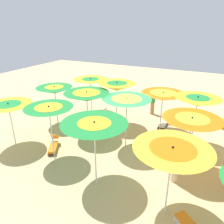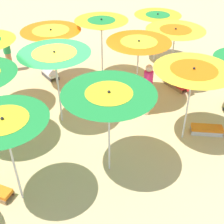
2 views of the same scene
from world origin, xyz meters
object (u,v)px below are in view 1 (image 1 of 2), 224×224
(beach_umbrella_3, at_px, (117,87))
(beach_umbrella_6, at_px, (192,122))
(lounger_5, at_px, (163,123))
(beachgoer_0, at_px, (176,159))
(beach_umbrella_8, at_px, (87,97))
(lounger_2, at_px, (110,117))
(beach_umbrella_11, at_px, (172,153))
(lounger_3, at_px, (53,146))
(beachgoer_1, at_px, (153,101))
(beach_umbrella_2, at_px, (163,96))
(beach_umbrella_7, at_px, (127,102))
(beach_umbrella_1, at_px, (197,102))
(beach_umbrella_14, at_px, (9,108))
(beach_umbrella_9, at_px, (55,90))
(beach_umbrella_12, at_px, (94,129))
(beach_umbrella_4, at_px, (91,81))
(beach_umbrella_13, at_px, (49,111))

(beach_umbrella_3, height_order, beach_umbrella_6, beach_umbrella_3)
(lounger_5, height_order, beachgoer_0, beachgoer_0)
(beach_umbrella_8, xyz_separation_m, lounger_2, (2.13, -0.19, -1.92))
(beach_umbrella_11, height_order, lounger_3, beach_umbrella_11)
(beachgoer_1, bearing_deg, lounger_3, -46.03)
(lounger_2, distance_m, beachgoer_0, 5.96)
(beach_umbrella_2, relative_size, beach_umbrella_7, 0.90)
(beach_umbrella_1, relative_size, beach_umbrella_6, 1.07)
(beach_umbrella_8, height_order, beach_umbrella_14, beach_umbrella_8)
(beach_umbrella_7, bearing_deg, beach_umbrella_2, -24.25)
(beachgoer_0, bearing_deg, beach_umbrella_7, -165.59)
(beach_umbrella_9, relative_size, beach_umbrella_12, 0.91)
(beach_umbrella_2, relative_size, beach_umbrella_4, 0.98)
(beach_umbrella_9, distance_m, beach_umbrella_14, 2.86)
(beach_umbrella_7, distance_m, beach_umbrella_9, 4.61)
(beach_umbrella_6, height_order, beach_umbrella_11, beach_umbrella_11)
(beach_umbrella_13, height_order, beach_umbrella_14, beach_umbrella_13)
(beach_umbrella_8, height_order, lounger_3, beach_umbrella_8)
(beach_umbrella_8, distance_m, beach_umbrella_13, 2.53)
(beach_umbrella_9, distance_m, beach_umbrella_13, 3.65)
(beach_umbrella_11, height_order, beach_umbrella_13, beach_umbrella_13)
(beach_umbrella_7, relative_size, lounger_3, 2.04)
(beach_umbrella_2, height_order, beach_umbrella_12, beach_umbrella_12)
(beach_umbrella_11, bearing_deg, beach_umbrella_13, 81.40)
(lounger_5, bearing_deg, beach_umbrella_11, 14.67)
(beach_umbrella_1, relative_size, beach_umbrella_11, 1.03)
(beach_umbrella_3, distance_m, beach_umbrella_14, 5.40)
(lounger_2, bearing_deg, beach_umbrella_1, 3.20)
(beachgoer_0, bearing_deg, beach_umbrella_6, 115.34)
(beach_umbrella_2, bearing_deg, beachgoer_0, -158.16)
(beach_umbrella_12, distance_m, lounger_2, 5.86)
(beach_umbrella_7, xyz_separation_m, beachgoer_0, (-1.37, -2.52, -1.30))
(beach_umbrella_1, relative_size, lounger_5, 2.17)
(beach_umbrella_3, relative_size, beach_umbrella_7, 1.02)
(beach_umbrella_2, bearing_deg, lounger_2, 88.59)
(beach_umbrella_2, bearing_deg, beach_umbrella_11, -163.86)
(beach_umbrella_11, xyz_separation_m, beach_umbrella_12, (0.28, 2.61, 0.01))
(beach_umbrella_3, bearing_deg, beach_umbrella_2, -82.96)
(beach_umbrella_6, xyz_separation_m, beach_umbrella_13, (-1.74, 5.15, 0.15))
(lounger_3, bearing_deg, beach_umbrella_6, 70.34)
(beach_umbrella_1, relative_size, lounger_2, 1.95)
(beach_umbrella_1, xyz_separation_m, lounger_5, (1.47, 1.69, -2.03))
(beach_umbrella_12, bearing_deg, beach_umbrella_13, 78.72)
(beach_umbrella_4, relative_size, beachgoer_1, 1.31)
(beach_umbrella_12, relative_size, beach_umbrella_14, 1.14)
(beach_umbrella_14, xyz_separation_m, lounger_2, (4.59, -2.75, -1.74))
(beach_umbrella_2, bearing_deg, beach_umbrella_8, 122.16)
(lounger_5, bearing_deg, beach_umbrella_6, 26.44)
(beach_umbrella_4, bearing_deg, lounger_5, -89.96)
(beach_umbrella_14, bearing_deg, lounger_3, -74.22)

